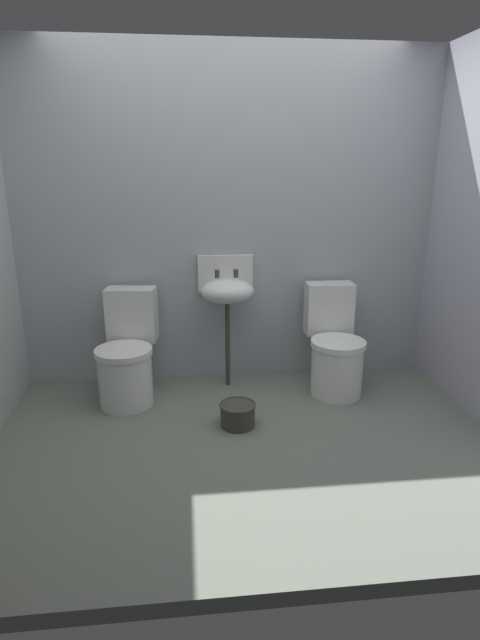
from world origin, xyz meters
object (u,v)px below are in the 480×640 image
Objects in this scene: toilet_left at (127,357)px; bucket at (238,414)px; toilet_right at (334,349)px; sink at (227,290)px.

toilet_left reaches higher than bucket.
bucket is at bearing 32.97° from toilet_right.
toilet_right is 0.79× the size of sink.
toilet_right reaches higher than bucket.
sink reaches higher than toilet_left.
toilet_left is at bearing 146.71° from bucket.
toilet_left is 0.88m from sink.
toilet_right is 3.22× the size of bucket.
toilet_right is at bearing -13.41° from sink.
sink is at bearing -12.54° from toilet_right.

